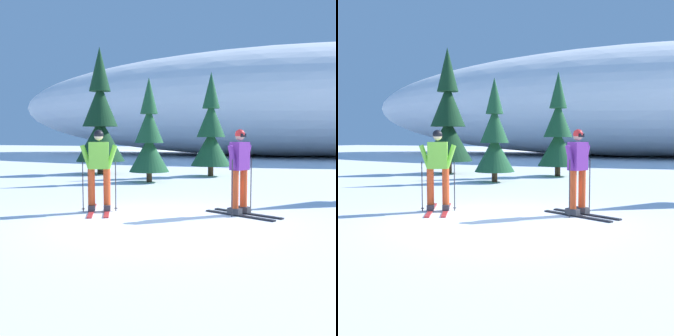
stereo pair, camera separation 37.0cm
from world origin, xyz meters
TOP-DOWN VIEW (x-y plane):
  - ground_plane at (0.00, 0.00)m, footprint 120.00×120.00m
  - skier_purple_jacket at (1.20, 1.36)m, footprint 1.66×1.01m
  - skier_lime_jacket at (-1.65, 0.59)m, footprint 1.18×1.70m
  - pine_tree_far_left at (-6.47, 8.80)m, footprint 2.11×2.11m
  - pine_tree_center_left at (-3.10, 6.44)m, footprint 1.42×1.42m
  - pine_tree_center_right at (-1.71, 9.50)m, footprint 1.63×1.63m
  - snow_ridge_background at (-1.71, 29.77)m, footprint 49.36×20.91m

SIDE VIEW (x-z plane):
  - ground_plane at x=0.00m, z-range 0.00..0.00m
  - skier_purple_jacket at x=1.20m, z-range 0.03..1.78m
  - skier_lime_jacket at x=-1.65m, z-range 0.04..1.79m
  - pine_tree_center_left at x=-3.10m, z-range -0.30..3.39m
  - pine_tree_center_right at x=-1.71m, z-range -0.35..3.88m
  - pine_tree_far_left at x=-6.47m, z-range -0.45..5.01m
  - snow_ridge_background at x=-1.71m, z-range 0.00..8.85m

